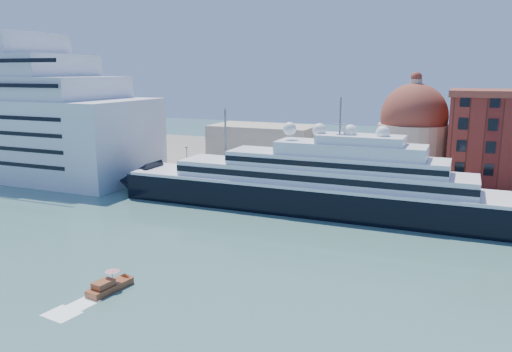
% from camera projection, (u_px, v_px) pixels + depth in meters
% --- Properties ---
extents(ground, '(400.00, 400.00, 0.00)m').
position_uv_depth(ground, '(245.00, 240.00, 88.59)').
color(ground, '#3D6A65').
rests_on(ground, ground).
extents(quay, '(180.00, 10.00, 2.50)m').
position_uv_depth(quay, '(303.00, 192.00, 119.00)').
color(quay, gray).
rests_on(quay, ground).
extents(land, '(260.00, 72.00, 2.00)m').
position_uv_depth(land, '(343.00, 164.00, 156.03)').
color(land, slate).
rests_on(land, ground).
extents(quay_fence, '(180.00, 0.10, 1.20)m').
position_uv_depth(quay_fence, '(297.00, 188.00, 114.56)').
color(quay_fence, slate).
rests_on(quay_fence, quay).
extents(superyacht, '(94.98, 13.17, 28.39)m').
position_uv_depth(superyacht, '(296.00, 187.00, 107.60)').
color(superyacht, black).
rests_on(superyacht, ground).
extents(service_barge, '(11.41, 4.13, 2.54)m').
position_uv_depth(service_barge, '(69.00, 183.00, 130.39)').
color(service_barge, white).
rests_on(service_barge, ground).
extents(water_taxi, '(3.20, 7.00, 3.20)m').
position_uv_depth(water_taxi, '(109.00, 286.00, 67.82)').
color(water_taxi, brown).
rests_on(water_taxi, ground).
extents(church, '(66.00, 18.00, 25.50)m').
position_uv_depth(church, '(352.00, 141.00, 135.99)').
color(church, beige).
rests_on(church, land).
extents(lamp_posts, '(120.80, 2.40, 18.00)m').
position_uv_depth(lamp_posts, '(252.00, 154.00, 120.49)').
color(lamp_posts, slate).
rests_on(lamp_posts, quay).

